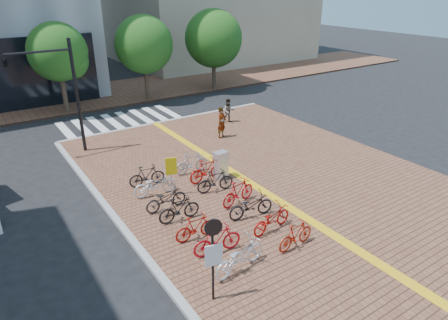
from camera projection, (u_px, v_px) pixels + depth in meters
ground at (240, 220)px, 15.31m from camera, size 120.00×120.00×0.00m
sidewalk at (405, 259)px, 13.02m from camera, size 14.00×34.00×0.15m
tactile_strip at (386, 268)px, 12.47m from camera, size 0.40×34.00×0.01m
kerb_north at (169, 121)px, 25.90m from camera, size 14.00×0.25×0.15m
far_sidewalk at (82, 98)px, 31.19m from camera, size 70.00×8.00×0.15m
crosswalk at (121, 121)px, 26.17m from camera, size 7.50×4.00×0.01m
street_trees at (157, 45)px, 29.43m from camera, size 16.20×4.60×6.35m
bike_0 at (239, 256)px, 12.20m from camera, size 2.07×1.00×1.05m
bike_1 at (217, 240)px, 12.97m from camera, size 1.75×0.70×1.02m
bike_2 at (196, 227)px, 13.73m from camera, size 1.57×0.54×0.93m
bike_3 at (179, 209)px, 14.78m from camera, size 1.66×0.57×0.98m
bike_4 at (166, 199)px, 15.56m from camera, size 1.73×0.65×0.90m
bike_5 at (155, 184)px, 16.59m from camera, size 1.92×0.82×0.98m
bike_6 at (147, 176)px, 17.37m from camera, size 1.63×0.65×0.95m
bike_7 at (296, 235)px, 13.30m from camera, size 1.60×0.56×0.94m
bike_8 at (272, 219)px, 14.21m from camera, size 1.87×0.87×0.95m
bike_9 at (251, 206)px, 15.02m from camera, size 1.90×0.90×0.96m
bike_10 at (238, 192)px, 15.91m from camera, size 1.80×0.83×1.05m
bike_11 at (215, 181)px, 16.87m from camera, size 1.70×0.74×0.99m
bike_12 at (207, 170)px, 17.75m from camera, size 1.80×0.59×1.07m
bike_13 at (192, 163)px, 18.53m from camera, size 1.69×0.54×1.00m
pedestrian_a at (222, 123)px, 22.66m from camera, size 0.75×0.62×1.76m
pedestrian_b at (229, 111)px, 25.15m from camera, size 0.88×0.79×1.51m
utility_box at (221, 165)px, 17.97m from camera, size 0.62×0.48×1.28m
yellow_sign at (171, 170)px, 16.26m from camera, size 0.46×0.17×1.72m
notice_sign at (213, 251)px, 10.56m from camera, size 0.49×0.18×2.67m
traffic_light_pole at (45, 79)px, 18.93m from camera, size 3.10×1.19×5.77m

